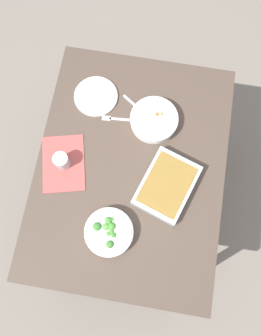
{
  "coord_description": "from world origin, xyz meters",
  "views": [
    {
      "loc": [
        0.38,
        0.07,
        2.25
      ],
      "look_at": [
        0.0,
        0.0,
        0.74
      ],
      "focal_mm": 34.99,
      "sensor_mm": 36.0,
      "label": 1
    }
  ],
  "objects": [
    {
      "name": "broccoli_bowl",
      "position": [
        0.31,
        -0.04,
        0.77
      ],
      "size": [
        0.22,
        0.22,
        0.07
      ],
      "color": "white",
      "rests_on": "dining_table"
    },
    {
      "name": "spoon_by_stew",
      "position": [
        -0.3,
        -0.0,
        0.74
      ],
      "size": [
        0.12,
        0.15,
        0.01
      ],
      "color": "silver",
      "rests_on": "dining_table"
    },
    {
      "name": "dining_table",
      "position": [
        0.0,
        0.0,
        0.65
      ],
      "size": [
        1.2,
        0.9,
        0.74
      ],
      "color": "#4C3D33",
      "rests_on": "ground_plane"
    },
    {
      "name": "placemat",
      "position": [
        0.03,
        -0.32,
        0.74
      ],
      "size": [
        0.32,
        0.26,
        0.0
      ],
      "primitive_type": "cube",
      "rotation": [
        0.0,
        0.0,
        0.24
      ],
      "color": "#B24C47",
      "rests_on": "dining_table"
    },
    {
      "name": "fork_on_table",
      "position": [
        -0.24,
        -0.11,
        0.74
      ],
      "size": [
        0.03,
        0.18,
        0.01
      ],
      "color": "silver",
      "rests_on": "dining_table"
    },
    {
      "name": "stew_bowl",
      "position": [
        -0.25,
        0.07,
        0.77
      ],
      "size": [
        0.24,
        0.24,
        0.06
      ],
      "color": "white",
      "rests_on": "dining_table"
    },
    {
      "name": "baking_dish",
      "position": [
        0.06,
        0.18,
        0.77
      ],
      "size": [
        0.35,
        0.3,
        0.06
      ],
      "color": "silver",
      "rests_on": "dining_table"
    },
    {
      "name": "side_plate",
      "position": [
        -0.34,
        -0.23,
        0.75
      ],
      "size": [
        0.22,
        0.22,
        0.01
      ],
      "primitive_type": "cylinder",
      "color": "silver",
      "rests_on": "dining_table"
    },
    {
      "name": "ground_plane",
      "position": [
        0.0,
        0.0,
        0.0
      ],
      "size": [
        6.0,
        6.0,
        0.0
      ],
      "primitive_type": "plane",
      "color": "slate"
    },
    {
      "name": "drink_cup",
      "position": [
        0.03,
        -0.32,
        0.78
      ],
      "size": [
        0.07,
        0.07,
        0.08
      ],
      "color": "#B2BCC6",
      "rests_on": "dining_table"
    }
  ]
}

